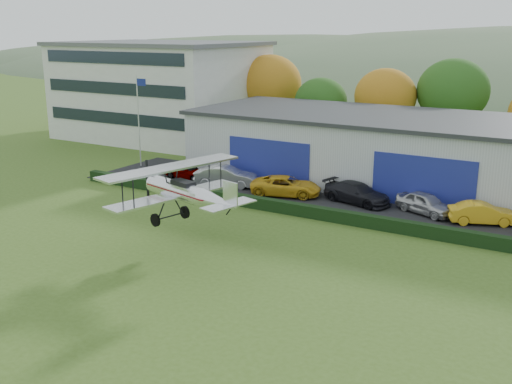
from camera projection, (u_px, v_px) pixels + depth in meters
The scene contains 14 objects.
ground at pixel (157, 321), 25.40m from camera, with size 300.00×300.00×0.00m, color #3F5B1D.
apron at pixel (388, 207), 41.36m from camera, with size 48.00×9.00×0.05m, color black.
hedge at pixel (363, 220), 37.27m from camera, with size 46.00×0.60×0.80m, color black.
hangar at pixel (446, 154), 45.47m from camera, with size 40.60×12.60×5.30m.
office_block at pixel (161, 90), 66.81m from camera, with size 20.60×15.60×10.40m.
flagpole at pixel (139, 113), 52.15m from camera, with size 1.05×0.10×8.00m.
tree_belt at pixel (437, 96), 57.22m from camera, with size 75.70×13.22×10.12m.
car_0 at pixel (186, 170), 48.85m from camera, with size 1.58×3.93×1.34m, color gray.
car_1 at pixel (226, 176), 46.38m from camera, with size 1.68×4.81×1.59m, color silver.
car_2 at pixel (286, 186), 43.91m from camera, with size 2.35×5.09×1.42m, color gold.
car_3 at pixel (357, 193), 42.03m from camera, with size 2.01×4.94×1.43m, color black.
car_4 at pixel (426, 203), 39.62m from camera, with size 1.66×4.13×1.41m, color silver.
car_5 at pixel (482, 213), 37.59m from camera, with size 1.43×4.10×1.35m, color gold.
biplane at pixel (184, 190), 31.90m from camera, with size 7.61×8.63×3.22m.
Camera 1 is at (15.33, -17.71, 11.98)m, focal length 42.31 mm.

